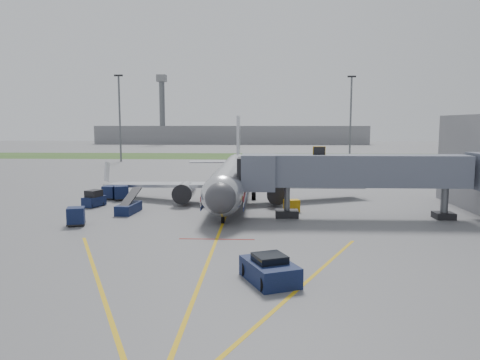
{
  "coord_description": "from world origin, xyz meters",
  "views": [
    {
      "loc": [
        3.48,
        -39.9,
        9.09
      ],
      "look_at": [
        1.27,
        8.5,
        3.2
      ],
      "focal_mm": 35.0,
      "sensor_mm": 36.0,
      "label": 1
    }
  ],
  "objects_px": {
    "airliner": "(232,178)",
    "pushback_tug": "(270,270)",
    "belt_loader": "(129,207)",
    "ramp_worker": "(120,192)",
    "baggage_tug": "(94,199)"
  },
  "relations": [
    {
      "from": "belt_loader",
      "to": "airliner",
      "type": "bearing_deg",
      "value": 41.3
    },
    {
      "from": "airliner",
      "to": "pushback_tug",
      "type": "distance_m",
      "value": 29.32
    },
    {
      "from": "airliner",
      "to": "ramp_worker",
      "type": "height_order",
      "value": "airliner"
    },
    {
      "from": "airliner",
      "to": "belt_loader",
      "type": "xyz_separation_m",
      "value": [
        -10.0,
        -8.79,
        -2.07
      ]
    },
    {
      "from": "pushback_tug",
      "to": "belt_loader",
      "type": "relative_size",
      "value": 0.93
    },
    {
      "from": "belt_loader",
      "to": "ramp_worker",
      "type": "height_order",
      "value": "belt_loader"
    },
    {
      "from": "airliner",
      "to": "ramp_worker",
      "type": "xyz_separation_m",
      "value": [
        -13.69,
        0.54,
        -1.83
      ]
    },
    {
      "from": "pushback_tug",
      "to": "belt_loader",
      "type": "distance_m",
      "value": 24.57
    },
    {
      "from": "pushback_tug",
      "to": "ramp_worker",
      "type": "bearing_deg",
      "value": 120.93
    },
    {
      "from": "pushback_tug",
      "to": "belt_loader",
      "type": "bearing_deg",
      "value": 124.73
    },
    {
      "from": "pushback_tug",
      "to": "ramp_worker",
      "type": "xyz_separation_m",
      "value": [
        -17.68,
        29.51,
        0.15
      ]
    },
    {
      "from": "airliner",
      "to": "belt_loader",
      "type": "height_order",
      "value": "airliner"
    },
    {
      "from": "airliner",
      "to": "pushback_tug",
      "type": "relative_size",
      "value": 8.02
    },
    {
      "from": "airliner",
      "to": "pushback_tug",
      "type": "height_order",
      "value": "airliner"
    },
    {
      "from": "pushback_tug",
      "to": "baggage_tug",
      "type": "relative_size",
      "value": 1.54
    }
  ]
}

